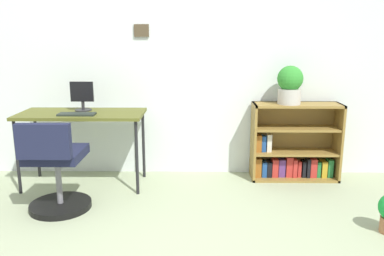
{
  "coord_description": "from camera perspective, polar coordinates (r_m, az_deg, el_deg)",
  "views": [
    {
      "loc": [
        0.51,
        -2.0,
        1.45
      ],
      "look_at": [
        0.47,
        1.3,
        0.68
      ],
      "focal_mm": 36.87,
      "sensor_mm": 36.0,
      "label": 1
    }
  ],
  "objects": [
    {
      "name": "potted_plant_on_shelf",
      "position": [
        4.03,
        13.97,
        6.14
      ],
      "size": [
        0.25,
        0.25,
        0.38
      ],
      "color": "#B7B2A8",
      "rests_on": "bookshelf_low"
    },
    {
      "name": "wall_back",
      "position": [
        4.19,
        -6.39,
        9.85
      ],
      "size": [
        5.2,
        0.12,
        2.43
      ],
      "color": "silver",
      "rests_on": "ground_plane"
    },
    {
      "name": "keyboard",
      "position": [
        3.82,
        -16.33,
        1.93
      ],
      "size": [
        0.34,
        0.13,
        0.02
      ],
      "primitive_type": "cube",
      "color": "#242C26",
      "rests_on": "desk"
    },
    {
      "name": "monitor",
      "position": [
        4.0,
        -15.59,
        4.42
      ],
      "size": [
        0.22,
        0.16,
        0.29
      ],
      "color": "#262628",
      "rests_on": "desk"
    },
    {
      "name": "office_chair",
      "position": [
        3.48,
        -19.13,
        -5.93
      ],
      "size": [
        0.52,
        0.55,
        0.8
      ],
      "color": "black",
      "rests_on": "ground_plane"
    },
    {
      "name": "desk",
      "position": [
        3.95,
        -15.65,
        1.35
      ],
      "size": [
        1.19,
        0.54,
        0.73
      ],
      "color": "#51541F",
      "rests_on": "ground_plane"
    },
    {
      "name": "bookshelf_low",
      "position": [
        4.22,
        14.37,
        -2.53
      ],
      "size": [
        0.89,
        0.3,
        0.79
      ],
      "color": "olive",
      "rests_on": "ground_plane"
    }
  ]
}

